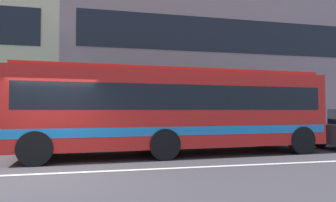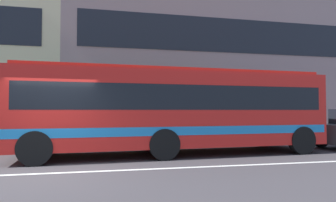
# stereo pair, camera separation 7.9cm
# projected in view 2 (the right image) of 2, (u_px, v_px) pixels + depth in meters

# --- Properties ---
(ground_plane) EXTENTS (160.00, 160.00, 0.00)m
(ground_plane) POSITION_uv_depth(u_px,v_px,m) (44.00, 174.00, 7.45)
(ground_plane) COLOR #3C383A
(lane_centre_line) EXTENTS (60.00, 0.16, 0.01)m
(lane_centre_line) POSITION_uv_depth(u_px,v_px,m) (44.00, 174.00, 7.45)
(lane_centre_line) COLOR silver
(lane_centre_line) RESTS_ON ground_plane
(hedge_row_far) EXTENTS (22.96, 1.10, 1.18)m
(hedge_row_far) POSITION_uv_depth(u_px,v_px,m) (20.00, 133.00, 13.37)
(hedge_row_far) COLOR #3B722A
(hedge_row_far) RESTS_ON ground_plane
(apartment_block_right) EXTENTS (23.19, 10.27, 11.17)m
(apartment_block_right) POSITION_uv_depth(u_px,v_px,m) (216.00, 62.00, 24.70)
(apartment_block_right) COLOR gray
(apartment_block_right) RESTS_ON ground_plane
(transit_bus) EXTENTS (11.08, 3.14, 3.02)m
(transit_bus) POSITION_uv_depth(u_px,v_px,m) (174.00, 108.00, 10.85)
(transit_bus) COLOR red
(transit_bus) RESTS_ON ground_plane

